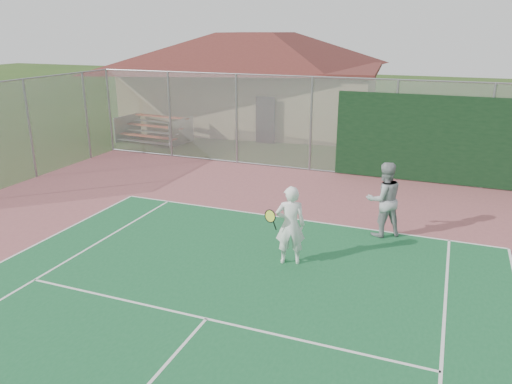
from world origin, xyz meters
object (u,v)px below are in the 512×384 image
clubhouse (257,70)px  player_grey_back (384,200)px  bleachers (153,129)px  player_white_front (290,226)px

clubhouse → player_grey_back: (8.75, -13.37, -2.00)m
bleachers → player_white_front: bearing=-40.0°
clubhouse → player_white_front: bearing=-72.1°
bleachers → clubhouse: bearing=67.8°
clubhouse → player_white_front: (7.01, -15.79, -2.06)m
bleachers → player_grey_back: (11.72, -7.56, 0.36)m
bleachers → player_white_front: (9.99, -9.98, 0.31)m
bleachers → player_grey_back: player_grey_back is taller
clubhouse → bleachers: clubhouse is taller
player_grey_back → player_white_front: bearing=21.9°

